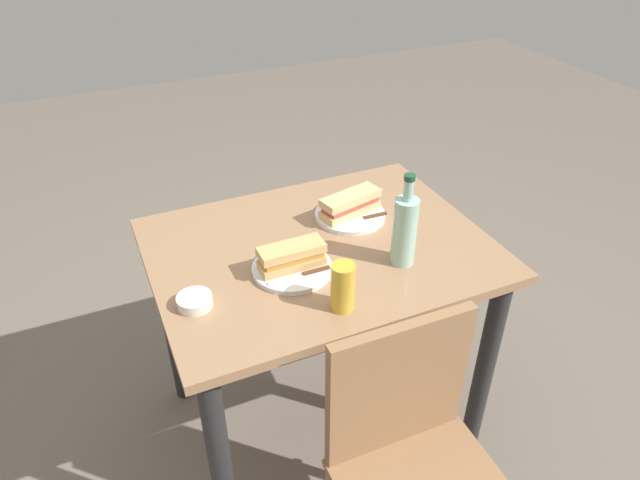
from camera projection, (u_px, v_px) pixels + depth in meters
name	position (u px, v px, depth m)	size (l,w,h in m)	color
ground_plane	(320.00, 416.00, 2.13)	(8.00, 8.00, 0.00)	#6B6056
dining_table	(320.00, 283.00, 1.77)	(0.98, 0.76, 0.77)	#997251
chair_far	(414.00, 460.00, 1.42)	(0.41, 0.41, 0.85)	#936B47
plate_near	(292.00, 268.00, 1.59)	(0.22, 0.22, 0.01)	white
baguette_sandwich_near	(292.00, 256.00, 1.57)	(0.18, 0.07, 0.07)	tan
knife_near	(303.00, 274.00, 1.55)	(0.18, 0.01, 0.01)	silver
plate_far	(350.00, 215.00, 1.82)	(0.22, 0.22, 0.01)	white
baguette_sandwich_far	(350.00, 204.00, 1.80)	(0.21, 0.11, 0.07)	#DBB77A
knife_far	(364.00, 218.00, 1.79)	(0.18, 0.02, 0.01)	silver
water_bottle	(405.00, 229.00, 1.57)	(0.07, 0.07, 0.28)	#99C6B7
beer_glass	(343.00, 287.00, 1.43)	(0.06, 0.06, 0.13)	gold
olive_bowl	(195.00, 301.00, 1.46)	(0.09, 0.09, 0.03)	silver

